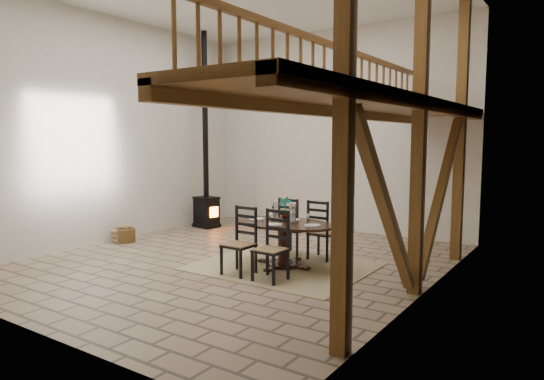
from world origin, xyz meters
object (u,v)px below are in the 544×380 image
Objects in this scene: dining_table at (283,242)px; wood_stove at (206,184)px; log_stack at (121,235)px; log_basket at (125,235)px.

wood_stove is (-3.81, 2.22, 0.68)m from dining_table.
log_stack is (-0.34, -2.46, -0.99)m from wood_stove.
wood_stove is at bearing 82.17° from log_stack.
log_basket is at bearing -176.49° from dining_table.
log_stack is (-0.06, -0.05, -0.02)m from log_basket.
log_basket is 0.08m from log_stack.
log_basket is 1.05× the size of log_stack.
log_basket is (-4.10, -0.19, -0.29)m from dining_table.
wood_stove is 2.62m from log_basket.
dining_table is at bearing -23.10° from wood_stove.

